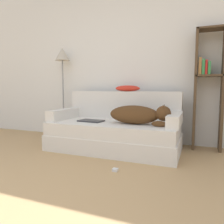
{
  "coord_description": "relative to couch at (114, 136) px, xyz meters",
  "views": [
    {
      "loc": [
        1.3,
        -0.73,
        0.87
      ],
      "look_at": [
        0.2,
        2.05,
        0.55
      ],
      "focal_mm": 35.0,
      "sensor_mm": 36.0,
      "label": 1
    }
  ],
  "objects": [
    {
      "name": "couch_arm_left",
      "position": [
        -0.84,
        -0.01,
        0.28
      ],
      "size": [
        0.15,
        0.74,
        0.15
      ],
      "color": "silver",
      "rests_on": "couch"
    },
    {
      "name": "floor_lamp",
      "position": [
        -1.18,
        0.48,
        1.16
      ],
      "size": [
        0.25,
        0.25,
        1.59
      ],
      "color": "gray",
      "rests_on": "ground_plane"
    },
    {
      "name": "couch_backrest",
      "position": [
        -0.0,
        0.39,
        0.42
      ],
      "size": [
        1.78,
        0.15,
        0.43
      ],
      "color": "silver",
      "rests_on": "couch"
    },
    {
      "name": "dog",
      "position": [
        0.38,
        -0.09,
        0.33
      ],
      "size": [
        0.82,
        0.25,
        0.27
      ],
      "color": "#513319",
      "rests_on": "couch"
    },
    {
      "name": "couch",
      "position": [
        0.0,
        0.0,
        0.0
      ],
      "size": [
        1.82,
        0.93,
        0.4
      ],
      "color": "silver",
      "rests_on": "ground_plane"
    },
    {
      "name": "laptop",
      "position": [
        -0.33,
        -0.09,
        0.21
      ],
      "size": [
        0.37,
        0.25,
        0.02
      ],
      "rotation": [
        0.0,
        0.0,
        -0.1
      ],
      "color": "#2D2D30",
      "rests_on": "couch"
    },
    {
      "name": "power_adapter",
      "position": [
        0.31,
        -0.79,
        -0.18
      ],
      "size": [
        0.06,
        0.06,
        0.03
      ],
      "color": "silver",
      "rests_on": "ground_plane"
    },
    {
      "name": "wall_back",
      "position": [
        -0.2,
        0.66,
        1.15
      ],
      "size": [
        7.73,
        0.06,
        2.7
      ],
      "color": "white",
      "rests_on": "ground_plane"
    },
    {
      "name": "bookshelf",
      "position": [
        1.22,
        0.48,
        0.75
      ],
      "size": [
        0.39,
        0.26,
        1.69
      ],
      "color": "#4C3823",
      "rests_on": "ground_plane"
    },
    {
      "name": "throw_pillow",
      "position": [
        0.07,
        0.39,
        0.68
      ],
      "size": [
        0.39,
        0.18,
        0.09
      ],
      "color": "red",
      "rests_on": "couch_backrest"
    },
    {
      "name": "couch_arm_right",
      "position": [
        0.84,
        -0.01,
        0.28
      ],
      "size": [
        0.15,
        0.74,
        0.15
      ],
      "color": "silver",
      "rests_on": "couch"
    }
  ]
}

